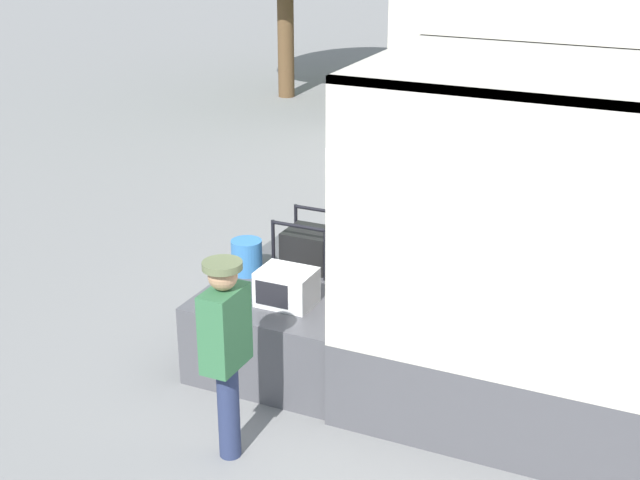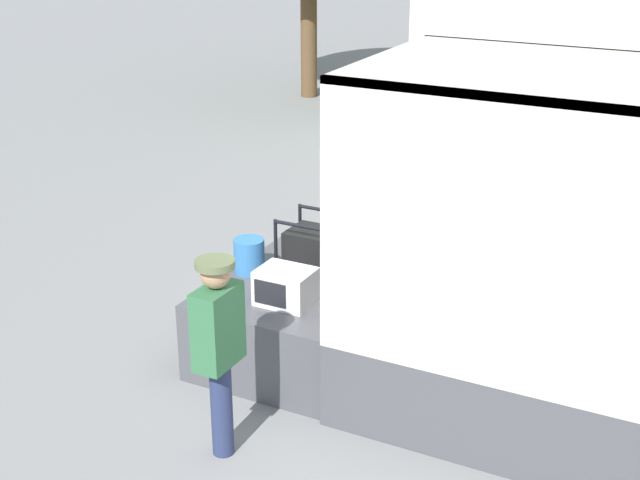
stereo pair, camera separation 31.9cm
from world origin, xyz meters
The scene contains 6 objects.
ground_plane centered at (0.00, 0.00, 0.00)m, with size 160.00×160.00×0.00m, color gray.
tailgate_deck centered at (-0.76, 0.00, 0.39)m, with size 1.53×2.09×0.78m, color #4C4C51.
microwave centered at (-0.65, -0.52, 0.95)m, with size 0.51×0.41×0.33m.
portable_generator centered at (-0.81, 0.36, 0.99)m, with size 0.60×0.55×0.54m.
orange_bucket centered at (-1.33, -0.05, 0.96)m, with size 0.31×0.31×0.35m.
worker_person centered at (-0.53, -1.83, 1.07)m, with size 0.31×0.44×1.73m.
Camera 2 is at (3.03, -6.99, 4.37)m, focal length 50.00 mm.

